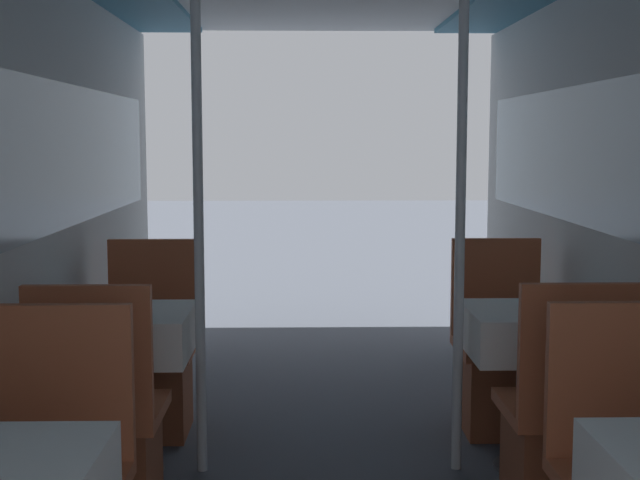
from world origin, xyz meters
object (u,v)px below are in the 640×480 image
support_pole_left_1 (199,226)px  chair_right_near_1 (563,446)px  support_pole_right_1 (460,225)px  dining_table_left_1 (127,341)px  chair_left_far_1 (149,376)px  chair_right_far_1 (501,374)px  dining_table_right_1 (530,339)px  chair_left_near_1 (103,450)px

support_pole_left_1 → chair_right_near_1: size_ratio=2.29×
support_pole_right_1 → support_pole_left_1: bearing=180.0°
chair_right_near_1 → support_pole_right_1: support_pole_right_1 is taller
chair_right_near_1 → dining_table_left_1: bearing=163.3°
dining_table_left_1 → chair_left_far_1: size_ratio=0.76×
chair_left_far_1 → dining_table_left_1: bearing=90.0°
chair_right_near_1 → chair_right_far_1: 1.08m
dining_table_right_1 → support_pole_right_1: bearing=180.0°
chair_right_near_1 → support_pole_right_1: 1.03m
support_pole_right_1 → dining_table_right_1: bearing=0.0°
dining_table_left_1 → chair_right_near_1: (1.80, -0.54, -0.31)m
chair_left_near_1 → dining_table_left_1: bearing=90.0°
dining_table_left_1 → support_pole_right_1: (1.48, 0.00, 0.51)m
chair_right_far_1 → support_pole_right_1: size_ratio=0.44×
support_pole_left_1 → chair_right_far_1: (1.48, 0.54, -0.82)m
dining_table_left_1 → chair_left_far_1: (-0.00, 0.54, -0.31)m
support_pole_left_1 → dining_table_right_1: (1.48, 0.00, -0.51)m
chair_left_far_1 → support_pole_left_1: support_pole_left_1 is taller
dining_table_left_1 → support_pole_left_1: bearing=0.0°
chair_left_near_1 → chair_right_far_1: (1.80, 1.08, 0.00)m
dining_table_left_1 → support_pole_left_1: size_ratio=0.33×
chair_left_far_1 → chair_right_far_1: 1.80m
chair_left_far_1 → support_pole_right_1: 1.77m
chair_left_near_1 → support_pole_left_1: bearing=59.0°
chair_right_near_1 → dining_table_right_1: bearing=90.0°
chair_left_far_1 → chair_right_far_1: same height
dining_table_left_1 → support_pole_left_1: (0.32, 0.00, 0.51)m
chair_right_near_1 → chair_right_far_1: same height
chair_left_near_1 → dining_table_right_1: 1.90m
support_pole_left_1 → dining_table_right_1: bearing=0.0°
support_pole_left_1 → support_pole_right_1: 1.15m
support_pole_left_1 → support_pole_right_1: same height
chair_left_far_1 → chair_right_far_1: (1.80, 0.00, 0.00)m
chair_right_near_1 → support_pole_right_1: size_ratio=0.44×
chair_right_near_1 → support_pole_right_1: bearing=121.0°
chair_left_far_1 → dining_table_right_1: (1.80, -0.54, 0.31)m
dining_table_left_1 → support_pole_right_1: support_pole_right_1 is taller
chair_left_far_1 → chair_right_near_1: bearing=149.1°
support_pole_left_1 → chair_right_far_1: bearing=20.1°
dining_table_right_1 → chair_right_far_1: chair_right_far_1 is taller
chair_left_near_1 → chair_right_near_1: (1.80, 0.00, 0.00)m
dining_table_right_1 → support_pole_right_1: 0.61m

